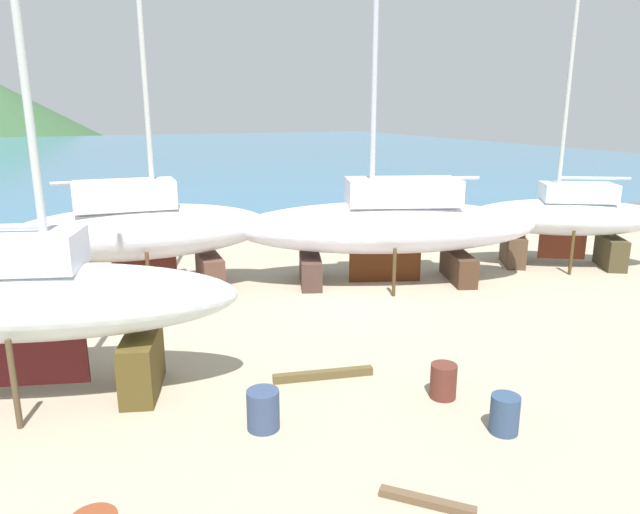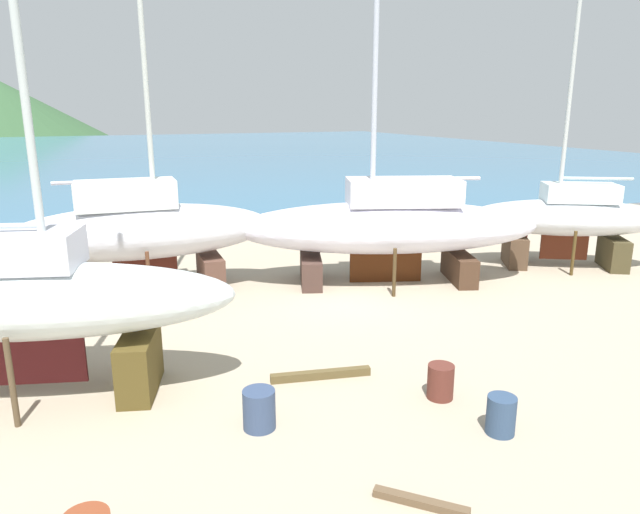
{
  "view_description": "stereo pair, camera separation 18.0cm",
  "coord_description": "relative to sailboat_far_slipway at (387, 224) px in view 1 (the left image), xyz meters",
  "views": [
    {
      "loc": [
        -8.05,
        -16.76,
        6.07
      ],
      "look_at": [
        -0.94,
        -0.22,
        1.42
      ],
      "focal_mm": 32.41,
      "sensor_mm": 36.0,
      "label": 1
    },
    {
      "loc": [
        -7.88,
        -16.83,
        6.07
      ],
      "look_at": [
        -0.94,
        -0.22,
        1.42
      ],
      "focal_mm": 32.41,
      "sensor_mm": 36.0,
      "label": 2
    }
  ],
  "objects": [
    {
      "name": "sailboat_small_center",
      "position": [
        -8.15,
        1.96,
        0.07
      ],
      "size": [
        8.74,
        2.81,
        15.0
      ],
      "rotation": [
        0.0,
        0.0,
        -0.04
      ],
      "color": "brown",
      "rests_on": "ground"
    },
    {
      "name": "ground_plane",
      "position": [
        -2.02,
        -3.37,
        -2.1
      ],
      "size": [
        50.88,
        50.88,
        0.0
      ],
      "primitive_type": "plane",
      "color": "tan"
    },
    {
      "name": "timber_short_cross",
      "position": [
        -5.17,
        -6.19,
        -2.0
      ],
      "size": [
        2.34,
        0.64,
        0.19
      ],
      "primitive_type": "cube",
      "rotation": [
        0.0,
        0.0,
        2.95
      ],
      "color": "brown",
      "rests_on": "ground"
    },
    {
      "name": "barrel_tar_black",
      "position": [
        -2.88,
        -9.65,
        -1.72
      ],
      "size": [
        0.59,
        0.59,
        0.76
      ],
      "primitive_type": "cylinder",
      "rotation": [
        0.0,
        0.0,
        1.63
      ],
      "color": "#304666",
      "rests_on": "ground"
    },
    {
      "name": "sailboat_far_slipway",
      "position": [
        0.0,
        0.0,
        0.0
      ],
      "size": [
        11.15,
        6.41,
        18.17
      ],
      "rotation": [
        0.0,
        0.0,
        2.81
      ],
      "color": "#47312A",
      "rests_on": "ground"
    },
    {
      "name": "sailboat_large_starboard",
      "position": [
        -11.15,
        -4.56,
        0.07
      ],
      "size": [
        8.88,
        4.65,
        13.08
      ],
      "rotation": [
        0.0,
        0.0,
        -0.29
      ],
      "color": "#4F401B",
      "rests_on": "ground"
    },
    {
      "name": "timber_plank_near",
      "position": [
        -5.43,
        -10.87,
        -2.03
      ],
      "size": [
        1.21,
        1.19,
        0.13
      ],
      "primitive_type": "cube",
      "rotation": [
        0.0,
        0.0,
        2.36
      ],
      "color": "brown",
      "rests_on": "ground"
    },
    {
      "name": "barrel_by_slipway",
      "position": [
        -7.1,
        -7.69,
        -1.7
      ],
      "size": [
        0.87,
        0.87,
        0.8
      ],
      "primitive_type": "cylinder",
      "rotation": [
        0.0,
        0.0,
        2.06
      ],
      "color": "#354668",
      "rests_on": "ground"
    },
    {
      "name": "worker",
      "position": [
        6.91,
        0.97,
        -1.27
      ],
      "size": [
        0.45,
        0.26,
        1.6
      ],
      "rotation": [
        0.0,
        0.0,
        4.67
      ],
      "color": "navy",
      "rests_on": "ground"
    },
    {
      "name": "sea_water",
      "position": [
        -2.02,
        67.53,
        -2.1
      ],
      "size": [
        129.33,
        116.36,
        0.01
      ],
      "primitive_type": "cube",
      "color": "teal",
      "rests_on": "ground"
    },
    {
      "name": "sailboat_mid_port",
      "position": [
        7.46,
        -0.87,
        -0.14
      ],
      "size": [
        7.58,
        5.7,
        13.27
      ],
      "rotation": [
        0.0,
        0.0,
        2.62
      ],
      "color": "brown",
      "rests_on": "ground"
    },
    {
      "name": "barrel_tipped_right",
      "position": [
        -3.14,
        -8.02,
        -1.72
      ],
      "size": [
        0.67,
        0.67,
        0.76
      ],
      "primitive_type": "cylinder",
      "rotation": [
        0.0,
        0.0,
        2.94
      ],
      "color": "#5C2B22",
      "rests_on": "ground"
    }
  ]
}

